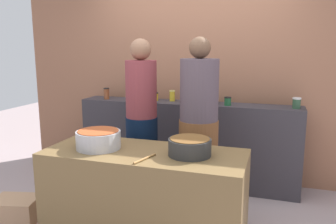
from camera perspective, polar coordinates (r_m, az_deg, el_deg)
The scene contains 17 objects.
storefront_wall at distance 4.44m, azimuth 4.40°, elevation 8.28°, with size 4.80×0.12×3.00m, color #976349.
display_shelf at distance 4.27m, azimuth 3.10°, elevation -5.25°, with size 2.70×0.36×1.03m, color #353138.
prep_table at distance 3.05m, azimuth -3.86°, elevation -14.04°, with size 1.70×0.70×0.83m, color brown.
preserve_jar_0 at distance 4.47m, azimuth -10.21°, elevation 3.06°, with size 0.07×0.07×0.14m.
preserve_jar_1 at distance 4.33m, azimuth -5.58°, elevation 2.81°, with size 0.08×0.08×0.13m.
preserve_jar_2 at distance 4.28m, azimuth -2.23°, elevation 2.59°, with size 0.09×0.09×0.10m.
preserve_jar_3 at distance 4.24m, azimuth 0.71°, elevation 2.74°, with size 0.07×0.07×0.13m.
preserve_jar_4 at distance 4.15m, azimuth 3.63°, elevation 2.35°, with size 0.08×0.08×0.11m.
preserve_jar_5 at distance 4.08m, azimuth 7.78°, elevation 2.20°, with size 0.09×0.09×0.12m.
preserve_jar_6 at distance 3.99m, azimuth 9.93°, elevation 1.79°, with size 0.08×0.08×0.10m.
preserve_jar_7 at distance 3.99m, azimuth 20.65°, elevation 1.41°, with size 0.09×0.09×0.12m.
cooking_pot_left at distance 3.02m, azimuth -11.52°, elevation -4.51°, with size 0.38×0.38×0.16m.
cooking_pot_center at distance 2.78m, azimuth 3.64°, elevation -5.83°, with size 0.35×0.35×0.14m.
wooden_spoon at distance 2.69m, azimuth -3.90°, elevation -7.76°, with size 0.02×0.02×0.27m, color #9E703D.
cook_with_tongs at distance 3.65m, azimuth -4.39°, elevation -3.15°, with size 0.34×0.34×1.78m.
cook_in_cap at distance 3.44m, azimuth 5.10°, elevation -4.13°, with size 0.39×0.39×1.79m.
bread_crate at distance 3.80m, azimuth -23.99°, elevation -14.69°, with size 0.42×0.32×0.24m, color tan.
Camera 1 is at (1.04, -2.87, 1.70)m, focal length 36.56 mm.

